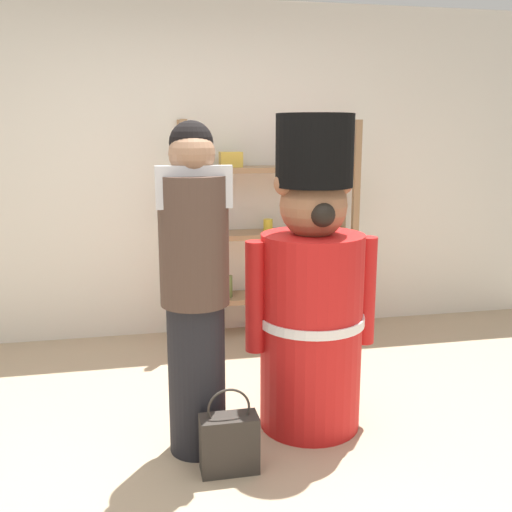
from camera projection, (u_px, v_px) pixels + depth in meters
ground_plane at (230, 475)px, 2.86m from camera, size 6.40×6.40×0.00m
back_wall at (183, 173)px, 4.69m from camera, size 6.40×0.12×2.60m
merchandise_shelf at (269, 228)px, 4.70m from camera, size 1.38×0.35×1.71m
teddy_bear_guard at (312, 295)px, 3.21m from camera, size 0.73×0.58×1.71m
person_shopper at (195, 286)px, 2.92m from camera, size 0.36×0.34×1.68m
shopping_bag at (229, 442)px, 2.86m from camera, size 0.28×0.14×0.43m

